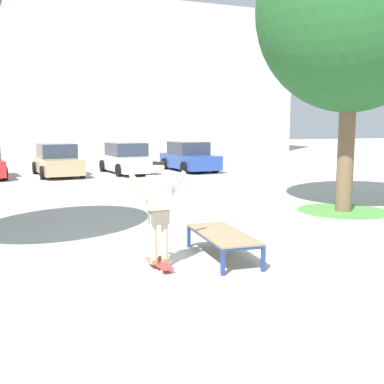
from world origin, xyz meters
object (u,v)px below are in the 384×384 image
object	(u,v)px
skate_box	(223,236)
car_white	(127,159)
skater	(159,205)
car_blue	(189,157)
car_tan	(57,161)
tree_near_right	(352,11)
skateboard	(159,264)

from	to	relation	value
skate_box	car_white	world-z (taller)	car_white
skater	car_blue	size ratio (longest dim) A/B	0.39
car_tan	tree_near_right	bearing A→B (deg)	-62.61
tree_near_right	car_tan	xyz separation A→B (m)	(-6.43, 12.41, -4.64)
skater	tree_near_right	world-z (taller)	tree_near_right
skate_box	tree_near_right	size ratio (longest dim) A/B	0.24
skateboard	car_blue	size ratio (longest dim) A/B	0.19
skateboard	car_blue	xyz separation A→B (m)	(6.56, 15.73, 0.61)
skate_box	tree_near_right	distance (m)	7.74
car_white	tree_near_right	bearing A→B (deg)	-75.89
skateboard	car_blue	bearing A→B (deg)	67.34
skater	car_tan	distance (m)	15.65
tree_near_right	car_tan	size ratio (longest dim) A/B	1.86
skateboard	car_tan	xyz separation A→B (m)	(-0.07, 15.65, 0.61)
tree_near_right	car_white	xyz separation A→B (m)	(-3.11, 12.38, -4.64)
skater	car_blue	distance (m)	17.04
skateboard	tree_near_right	distance (m)	8.86
skate_box	car_tan	world-z (taller)	car_tan
skateboard	skater	size ratio (longest dim) A/B	0.48
skateboard	car_white	distance (m)	15.96
skater	car_blue	xyz separation A→B (m)	(6.56, 15.72, -0.38)
skate_box	skater	world-z (taller)	skater
skate_box	tree_near_right	xyz separation A→B (m)	(5.13, 3.08, 4.92)
skater	car_blue	world-z (taller)	skater
skate_box	car_tan	xyz separation A→B (m)	(-1.30, 15.48, 0.28)
tree_near_right	car_blue	world-z (taller)	tree_near_right
skateboard	skater	world-z (taller)	skater
skater	car_white	xyz separation A→B (m)	(3.25, 15.62, -0.38)
skater	car_white	distance (m)	15.95
skate_box	skateboard	bearing A→B (deg)	-172.55
car_tan	car_white	world-z (taller)	same
skater	car_white	world-z (taller)	skater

